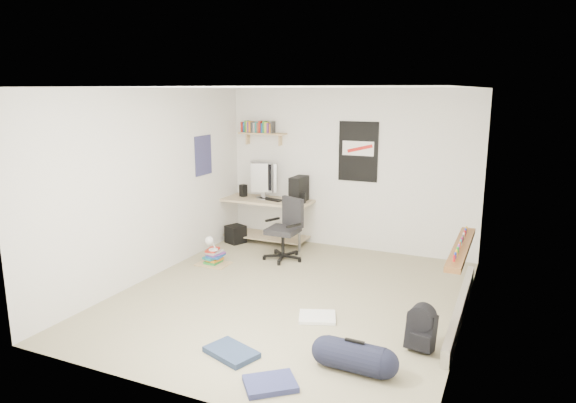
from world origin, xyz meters
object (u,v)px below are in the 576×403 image
at_px(backpack, 421,331).
at_px(duffel_bag, 354,357).
at_px(desk, 265,220).
at_px(office_chair, 283,227).
at_px(book_stack, 213,254).

xyz_separation_m(backpack, duffel_bag, (-0.48, -0.62, -0.06)).
relative_size(desk, office_chair, 1.73).
distance_m(duffel_bag, book_stack, 3.34).
bearing_deg(book_stack, duffel_bag, -35.56).
height_order(backpack, book_stack, backpack).
bearing_deg(duffel_bag, office_chair, 128.45).
bearing_deg(backpack, book_stack, 166.90).
distance_m(desk, backpack, 4.05).
relative_size(desk, book_stack, 3.56).
bearing_deg(office_chair, duffel_bag, -30.26).
distance_m(desk, duffel_bag, 4.18).
bearing_deg(backpack, duffel_bag, -118.02).
bearing_deg(book_stack, backpack, -22.46).
bearing_deg(book_stack, office_chair, 37.75).
xyz_separation_m(office_chair, backpack, (2.37, -1.95, -0.29)).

